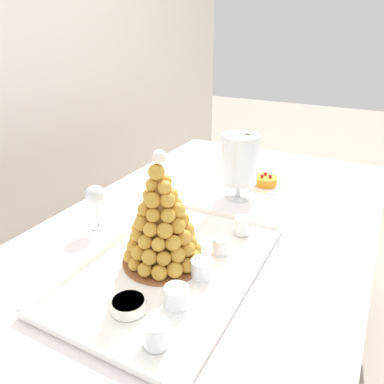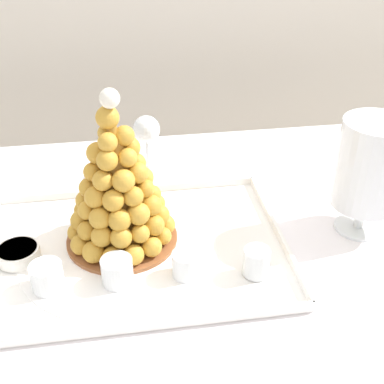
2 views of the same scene
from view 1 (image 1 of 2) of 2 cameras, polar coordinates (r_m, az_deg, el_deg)
ground_plane at (r=1.75m, az=2.12°, el=-26.64°), size 12.00×12.00×0.00m
buffet_table at (r=1.30m, az=2.58°, el=-7.94°), size 1.74×1.02×0.75m
serving_tray at (r=1.05m, az=-3.04°, el=-11.34°), size 0.67×0.44×0.02m
croquembouche at (r=1.00m, az=-4.60°, el=-4.58°), size 0.23×0.23×0.33m
dessert_cup_left at (r=0.83m, az=-5.58°, el=-20.83°), size 0.05×0.05×0.06m
dessert_cup_mid_left at (r=0.91m, az=-2.41°, el=-15.78°), size 0.06×0.06×0.05m
dessert_cup_centre at (r=1.00m, az=1.48°, el=-11.70°), size 0.06×0.06×0.05m
dessert_cup_mid_right at (r=1.09m, az=4.45°, el=-8.22°), size 0.05×0.05×0.05m
dessert_cup_right at (r=1.19m, az=7.73°, el=-5.24°), size 0.05×0.05×0.06m
creme_brulee_ramekin at (r=0.92m, az=-9.69°, el=-16.59°), size 0.08×0.08×0.03m
macaron_goblet at (r=1.40m, az=7.31°, el=4.92°), size 0.14×0.14×0.26m
fruit_tart_plate at (r=1.57m, az=11.16°, el=1.43°), size 0.18×0.18×0.05m
wine_glass at (r=1.24m, az=-14.54°, el=-0.77°), size 0.07×0.07×0.15m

